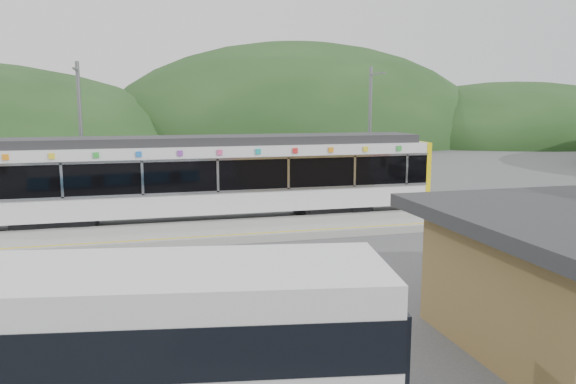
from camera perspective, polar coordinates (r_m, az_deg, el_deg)
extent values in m
plane|color=#4C4C4F|center=(19.54, -1.07, -6.33)|extent=(120.00, 120.00, 0.00)
ellipsoid|color=#1E3D19|center=(75.32, 0.97, 5.12)|extent=(52.00, 39.00, 26.00)
ellipsoid|color=#1E3D19|center=(82.89, 21.92, 4.83)|extent=(44.00, 33.00, 16.00)
cube|color=#9E9E99|center=(22.63, -3.07, -3.81)|extent=(26.00, 3.20, 0.30)
cube|color=yellow|center=(21.35, -2.36, -4.16)|extent=(26.00, 0.10, 0.01)
cube|color=black|center=(25.02, -22.46, -2.90)|extent=(3.20, 2.20, 0.56)
cube|color=black|center=(26.22, 4.49, -1.70)|extent=(3.20, 2.20, 0.56)
cube|color=silver|center=(24.78, -8.70, -0.67)|extent=(20.00, 2.90, 0.92)
cube|color=black|center=(24.61, -8.77, 2.05)|extent=(20.00, 2.96, 1.45)
cube|color=silver|center=(23.23, -8.33, -0.04)|extent=(20.00, 0.05, 0.10)
cube|color=silver|center=(23.06, -8.41, 3.28)|extent=(20.00, 0.05, 0.10)
cube|color=silver|center=(24.52, -8.82, 4.25)|extent=(20.00, 2.90, 0.45)
cube|color=#2D2D30|center=(24.49, -8.85, 5.20)|extent=(19.40, 2.50, 0.36)
cube|color=yellow|center=(27.61, 12.63, 2.01)|extent=(0.24, 2.92, 3.00)
cube|color=silver|center=(23.18, -22.00, 1.06)|extent=(0.10, 0.05, 1.35)
cube|color=silver|center=(22.99, -14.57, 1.37)|extent=(0.10, 0.05, 1.35)
cube|color=silver|center=(23.19, -7.14, 1.66)|extent=(0.10, 0.05, 1.35)
cube|color=silver|center=(23.78, 0.04, 1.91)|extent=(0.10, 0.05, 1.35)
cube|color=silver|center=(24.71, 6.79, 2.12)|extent=(0.10, 0.05, 1.35)
cube|color=silver|center=(25.73, 11.97, 2.26)|extent=(0.10, 0.05, 1.35)
cube|color=orange|center=(23.40, -26.76, 3.18)|extent=(0.22, 0.04, 0.22)
cube|color=yellow|center=(23.12, -22.88, 3.37)|extent=(0.22, 0.04, 0.22)
cube|color=green|center=(22.95, -18.92, 3.56)|extent=(0.22, 0.04, 0.22)
cube|color=blue|center=(22.90, -14.92, 3.73)|extent=(0.22, 0.04, 0.22)
cube|color=purple|center=(22.95, -10.91, 3.88)|extent=(0.22, 0.04, 0.22)
cube|color=#E54C8C|center=(23.11, -6.94, 4.02)|extent=(0.22, 0.04, 0.22)
cube|color=#19A5A5|center=(23.39, -3.05, 4.13)|extent=(0.22, 0.04, 0.22)
cube|color=red|center=(23.76, 0.74, 4.22)|extent=(0.22, 0.04, 0.22)
cube|color=orange|center=(24.24, 4.39, 4.29)|extent=(0.22, 0.04, 0.22)
cube|color=yellow|center=(24.81, 7.89, 4.34)|extent=(0.22, 0.04, 0.22)
cube|color=green|center=(25.47, 11.23, 4.37)|extent=(0.22, 0.04, 0.22)
cylinder|color=slate|center=(27.07, -20.25, 4.94)|extent=(0.18, 0.18, 7.00)
cube|color=slate|center=(26.26, -20.79, 11.57)|extent=(0.08, 1.80, 0.08)
cylinder|color=slate|center=(29.29, 8.28, 5.67)|extent=(0.18, 0.18, 7.00)
cube|color=slate|center=(28.54, 9.07, 11.79)|extent=(0.08, 1.80, 0.08)
cube|color=silver|center=(9.45, -23.86, -16.60)|extent=(10.56, 4.02, 0.75)
cube|color=black|center=(9.16, -24.17, -12.35)|extent=(10.56, 4.06, 0.75)
cube|color=silver|center=(8.96, -24.42, -8.71)|extent=(10.56, 4.02, 0.47)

